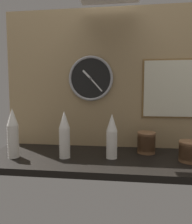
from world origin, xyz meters
The scene contains 9 objects.
ground_plane centered at (0.00, 0.00, -0.02)m, with size 1.60×0.56×0.04m, color black.
wall_tiled_back centered at (0.00, 0.27, 0.53)m, with size 1.60×0.03×1.05m.
cup_stack_center_right centered at (0.05, -0.03, 0.14)m, with size 0.07×0.07×0.29m.
cup_stack_far_left centered at (-0.59, -0.09, 0.16)m, with size 0.07×0.07×0.32m.
cup_stack_center_left centered at (-0.26, -0.05, 0.15)m, with size 0.07×0.07×0.30m.
bowl_stack_right centered at (0.28, 0.11, 0.08)m, with size 0.13×0.13×0.15m.
bowl_stack_far_right centered at (0.52, -0.04, 0.07)m, with size 0.13×0.13×0.13m.
wall_clock centered at (-0.13, 0.23, 0.53)m, with size 0.34×0.03×0.34m.
menu_board centered at (0.49, 0.24, 0.45)m, with size 0.47×0.01×0.43m.
Camera 1 is at (0.09, -1.28, 0.41)m, focal length 32.00 mm.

